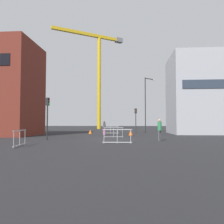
% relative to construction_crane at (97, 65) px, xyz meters
% --- Properties ---
extents(ground, '(160.00, 160.00, 0.00)m').
position_rel_construction_crane_xyz_m(ground, '(5.82, -32.61, -15.65)').
color(ground, black).
extents(brick_building, '(8.71, 7.17, 11.27)m').
position_rel_construction_crane_xyz_m(brick_building, '(-7.99, -27.95, -10.01)').
color(brick_building, maroon).
rests_on(brick_building, ground).
extents(office_block, '(9.66, 8.00, 11.01)m').
position_rel_construction_crane_xyz_m(office_block, '(18.44, -21.62, -10.14)').
color(office_block, '#A8AAB2').
rests_on(office_block, ground).
extents(construction_crane, '(16.06, 10.42, 23.50)m').
position_rel_construction_crane_xyz_m(construction_crane, '(0.00, 0.00, 0.00)').
color(construction_crane, gold).
rests_on(construction_crane, ground).
extents(streetlamp_tall, '(1.71, 1.48, 8.57)m').
position_rel_construction_crane_xyz_m(streetlamp_tall, '(10.42, -19.01, -10.62)').
color(streetlamp_tall, '#232326').
rests_on(streetlamp_tall, ground).
extents(traffic_light_corner, '(0.39, 0.32, 3.61)m').
position_rel_construction_crane_xyz_m(traffic_light_corner, '(8.67, -21.43, -13.21)').
color(traffic_light_corner, '#2D2D30').
rests_on(traffic_light_corner, ground).
extents(traffic_light_far, '(0.39, 0.31, 3.79)m').
position_rel_construction_crane_xyz_m(traffic_light_far, '(0.45, -34.55, -13.10)').
color(traffic_light_far, '#232326').
rests_on(traffic_light_far, ground).
extents(pedestrian_walking, '(0.34, 0.34, 1.75)m').
position_rel_construction_crane_xyz_m(pedestrian_walking, '(4.49, -25.15, -14.63)').
color(pedestrian_walking, '#D14C8C').
rests_on(pedestrian_walking, ground).
extents(pedestrian_waiting, '(0.34, 0.34, 1.87)m').
position_rel_construction_crane_xyz_m(pedestrian_waiting, '(10.31, -34.46, -14.55)').
color(pedestrian_waiting, '#4C4C51').
rests_on(pedestrian_waiting, ground).
extents(safety_barrier_right_run, '(2.03, 0.26, 1.08)m').
position_rel_construction_crane_xyz_m(safety_barrier_right_run, '(6.10, -30.80, -15.09)').
color(safety_barrier_right_run, gray).
rests_on(safety_barrier_right_run, ground).
extents(safety_barrier_front, '(2.22, 0.15, 1.08)m').
position_rel_construction_crane_xyz_m(safety_barrier_front, '(6.82, -37.23, -15.09)').
color(safety_barrier_front, '#B2B5BA').
rests_on(safety_barrier_front, ground).
extents(safety_barrier_left_run, '(2.27, 0.12, 1.08)m').
position_rel_construction_crane_xyz_m(safety_barrier_left_run, '(5.11, -22.67, -15.09)').
color(safety_barrier_left_run, '#B2B5BA').
rests_on(safety_barrier_left_run, ground).
extents(safety_barrier_mid_span, '(0.35, 2.26, 1.08)m').
position_rel_construction_crane_xyz_m(safety_barrier_mid_span, '(0.55, -39.73, -15.09)').
color(safety_barrier_mid_span, '#9EA0A5').
rests_on(safety_barrier_mid_span, ground).
extents(traffic_cone_on_verge, '(0.61, 0.61, 0.62)m').
position_rel_construction_crane_xyz_m(traffic_cone_on_verge, '(2.44, -23.86, -15.36)').
color(traffic_cone_on_verge, black).
rests_on(traffic_cone_on_verge, ground).
extents(traffic_cone_striped, '(0.69, 0.69, 0.70)m').
position_rel_construction_crane_xyz_m(traffic_cone_striped, '(7.89, -27.07, -15.32)').
color(traffic_cone_striped, black).
rests_on(traffic_cone_striped, ground).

